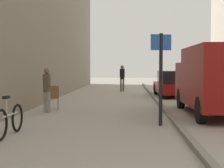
# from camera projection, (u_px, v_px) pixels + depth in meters

# --- Properties ---
(ground_plane) EXTENTS (80.00, 80.00, 0.00)m
(ground_plane) POSITION_uv_depth(u_px,v_px,m) (123.00, 109.00, 13.46)
(ground_plane) COLOR #A8A093
(kerb_strip) EXTENTS (0.16, 40.00, 0.12)m
(kerb_strip) POSITION_uv_depth(u_px,v_px,m) (163.00, 107.00, 13.37)
(kerb_strip) COLOR gray
(kerb_strip) RESTS_ON ground_plane
(pedestrian_main_foreground) EXTENTS (0.31, 0.24, 1.62)m
(pedestrian_main_foreground) POSITION_uv_depth(u_px,v_px,m) (47.00, 87.00, 12.13)
(pedestrian_main_foreground) COLOR gray
(pedestrian_main_foreground) RESTS_ON ground_plane
(pedestrian_far_crossing) EXTENTS (0.34, 0.27, 1.79)m
(pedestrian_far_crossing) POSITION_uv_depth(u_px,v_px,m) (122.00, 76.00, 23.08)
(pedestrian_far_crossing) COLOR brown
(pedestrian_far_crossing) RESTS_ON ground_plane
(delivery_van) EXTENTS (2.14, 5.26, 2.34)m
(delivery_van) POSITION_uv_depth(u_px,v_px,m) (217.00, 79.00, 11.56)
(delivery_van) COLOR maroon
(delivery_van) RESTS_ON ground_plane
(parked_car) EXTENTS (1.96, 4.26, 1.45)m
(parked_car) POSITION_uv_depth(u_px,v_px,m) (173.00, 84.00, 19.15)
(parked_car) COLOR maroon
(parked_car) RESTS_ON ground_plane
(street_sign_post) EXTENTS (0.59, 0.19, 2.60)m
(street_sign_post) POSITION_uv_depth(u_px,v_px,m) (161.00, 71.00, 9.45)
(street_sign_post) COLOR black
(street_sign_post) RESTS_ON ground_plane
(bicycle_leaning) EXTENTS (0.11, 1.77, 0.98)m
(bicycle_leaning) POSITION_uv_depth(u_px,v_px,m) (10.00, 120.00, 8.07)
(bicycle_leaning) COLOR black
(bicycle_leaning) RESTS_ON ground_plane
(cafe_chair_near_window) EXTENTS (0.52, 0.52, 0.94)m
(cafe_chair_near_window) POSITION_uv_depth(u_px,v_px,m) (53.00, 96.00, 13.02)
(cafe_chair_near_window) COLOR brown
(cafe_chair_near_window) RESTS_ON ground_plane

